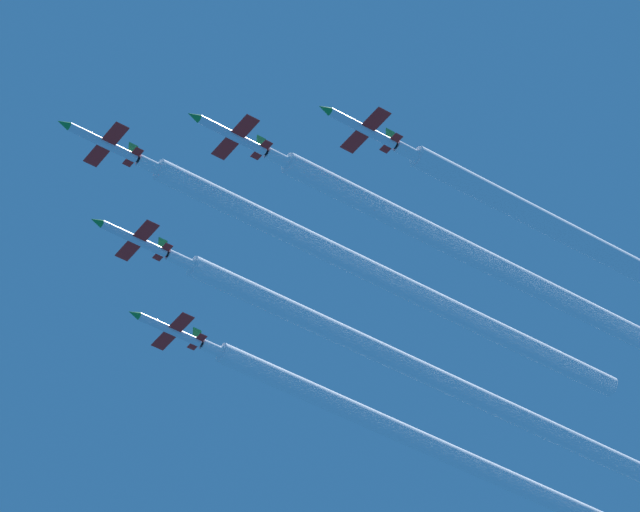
{
  "coord_description": "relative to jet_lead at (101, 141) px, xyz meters",
  "views": [
    {
      "loc": [
        -145.57,
        78.2,
        1.51
      ],
      "look_at": [
        -0.06,
        -23.06,
        169.5
      ],
      "focal_mm": 116.31,
      "sensor_mm": 36.0,
      "label": 1
    }
  ],
  "objects": [
    {
      "name": "jet_right_wingman",
      "position": [
        10.59,
        -10.52,
        -0.84
      ],
      "size": [
        7.35,
        10.7,
        2.57
      ],
      "color": "silver"
    },
    {
      "name": "smoke_trail_outer_right",
      "position": [
        20.57,
        -63.63,
        -2.22
      ],
      "size": [
        2.61,
        74.02,
        2.61
      ],
      "color": "white"
    },
    {
      "name": "smoke_trail_right_wingman",
      "position": [
        10.59,
        -60.74,
        -0.86
      ],
      "size": [
        2.61,
        90.65,
        2.61
      ],
      "color": "white"
    },
    {
      "name": "smoke_trail_lead",
      "position": [
        0.0,
        -40.07,
        -0.03
      ],
      "size": [
        2.61,
        70.32,
        2.61
      ],
      "color": "white"
    },
    {
      "name": "smoke_trail_left_wingman",
      "position": [
        -9.83,
        -52.57,
        -0.75
      ],
      "size": [
        2.61,
        73.42,
        2.61
      ],
      "color": "white"
    },
    {
      "name": "jet_lead",
      "position": [
        0.0,
        0.0,
        0.0
      ],
      "size": [
        7.35,
        10.7,
        2.57
      ],
      "color": "silver"
    },
    {
      "name": "jet_outer_right",
      "position": [
        20.57,
        -21.72,
        -2.19
      ],
      "size": [
        7.35,
        10.7,
        2.57
      ],
      "color": "silver"
    },
    {
      "name": "jet_left_wingman",
      "position": [
        -9.83,
        -10.95,
        -0.73
      ],
      "size": [
        7.35,
        10.7,
        2.57
      ],
      "color": "silver"
    },
    {
      "name": "jet_outer_left",
      "position": [
        -19.9,
        -21.58,
        -1.94
      ],
      "size": [
        7.35,
        10.7,
        2.57
      ],
      "color": "silver"
    }
  ]
}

